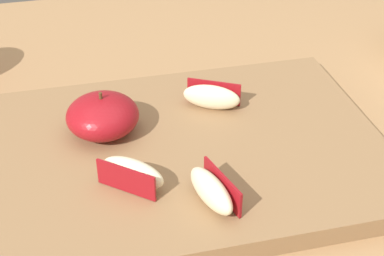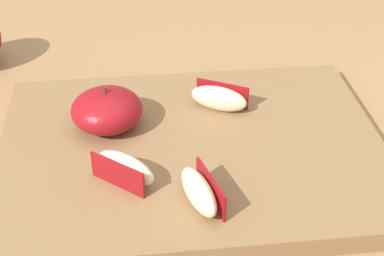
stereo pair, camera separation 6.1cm
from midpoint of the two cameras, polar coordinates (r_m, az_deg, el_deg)
name	(u,v)px [view 2 (the right image)]	position (r m, az deg, el deg)	size (l,w,h in m)	color
dining_table	(235,215)	(0.72, 6.68, -8.59)	(1.13, 0.96, 0.74)	#9E754C
cutting_board	(192,152)	(0.63, 2.78, -2.42)	(0.41, 0.31, 0.02)	olive
apple_half_skin_up	(107,110)	(0.64, -5.64, 1.69)	(0.08, 0.08, 0.05)	maroon
apple_wedge_near_knife	(200,191)	(0.54, 4.03, -6.33)	(0.04, 0.07, 0.03)	beige
apple_wedge_middle	(219,98)	(0.67, 5.28, 2.85)	(0.07, 0.05, 0.03)	beige
apple_wedge_front	(125,168)	(0.56, -3.55, -4.09)	(0.07, 0.06, 0.03)	beige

